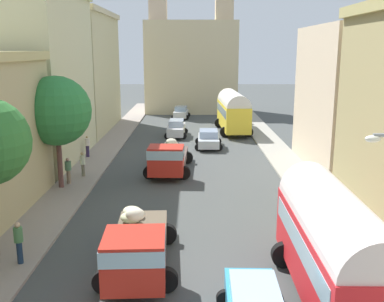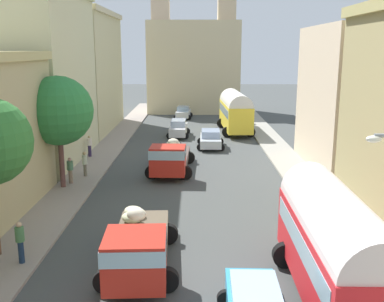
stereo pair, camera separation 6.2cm
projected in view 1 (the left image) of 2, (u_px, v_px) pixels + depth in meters
The scene contains 19 objects.
ground_plane at pixel (192, 156), 35.98m from camera, with size 154.00×154.00×0.00m, color #434746.
sidewalk_left at pixel (102, 155), 35.99m from camera, with size 2.50×70.00×0.14m, color gray.
sidewalk_right at pixel (282, 155), 35.93m from camera, with size 2.50×70.00×0.14m, color gray.
building_left_2 at pixel (44, 75), 33.19m from camera, with size 5.53×11.79×13.03m.
building_left_3 at pixel (87, 72), 46.22m from camera, with size 5.30×14.12×12.21m.
building_right_2 at pixel (348, 99), 31.38m from camera, with size 4.92×10.27×9.99m.
distant_church at pixel (193, 63), 60.31m from camera, with size 12.17×6.84×18.33m.
parked_bus_0 at pixel (336, 242), 14.71m from camera, with size 3.28×8.05×3.93m.
parked_bus_1 at pixel (235, 110), 46.00m from camera, with size 3.52×8.95×4.17m.
cargo_truck_0 at pixel (139, 246), 16.76m from camera, with size 3.20×6.82×2.18m.
cargo_truck_1 at pixel (170, 157), 30.56m from camera, with size 3.31×7.22×2.29m.
car_0 at pixel (178, 128), 43.97m from camera, with size 2.26×4.44×1.66m.
car_1 at pixel (183, 112), 55.49m from camera, with size 2.34×3.88×1.52m.
car_3 at pixel (210, 139), 38.96m from camera, with size 2.44×4.25×1.55m.
pedestrian_0 at pixel (70, 170), 28.01m from camera, with size 0.54×0.54×1.80m.
pedestrian_1 at pixel (85, 163), 29.63m from camera, with size 0.40×0.40×1.79m.
pedestrian_2 at pixel (89, 146), 35.04m from camera, with size 0.42×0.42×1.81m.
pedestrian_4 at pixel (21, 241), 17.46m from camera, with size 0.46×0.46×1.85m.
roadside_tree_2 at pixel (58, 111), 26.42m from camera, with size 4.12×4.12×6.90m.
Camera 1 is at (0.12, -8.00, 8.36)m, focal length 41.85 mm.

